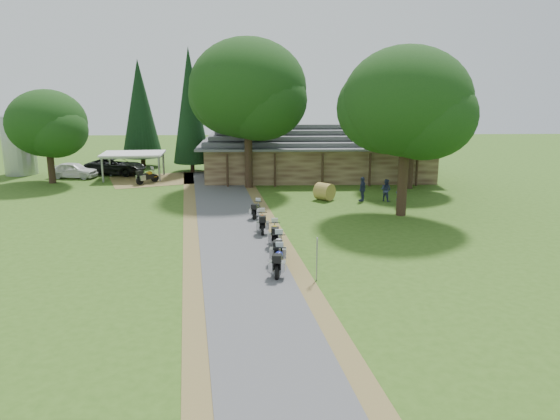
{
  "coord_description": "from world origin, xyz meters",
  "views": [
    {
      "loc": [
        1.15,
        -25.68,
        9.27
      ],
      "look_at": [
        2.01,
        4.95,
        1.6
      ],
      "focal_mm": 35.0,
      "sensor_mm": 36.0,
      "label": 1
    }
  ],
  "objects_px": {
    "hay_bale": "(324,192)",
    "motorcycle_row_c": "(275,233)",
    "lodge": "(318,150)",
    "silo": "(19,143)",
    "car_white_sedan": "(73,168)",
    "car_dark_suv": "(116,162)",
    "motorcycle_row_e": "(257,209)",
    "motorcycle_row_a": "(278,260)",
    "motorcycle_carport_a": "(147,176)",
    "motorcycle_row_b": "(278,247)",
    "motorcycle_row_d": "(262,221)",
    "carport": "(134,166)"
  },
  "relations": [
    {
      "from": "hay_bale",
      "to": "lodge",
      "type": "bearing_deg",
      "value": 87.76
    },
    {
      "from": "carport",
      "to": "motorcycle_row_a",
      "type": "relative_size",
      "value": 2.73
    },
    {
      "from": "motorcycle_row_b",
      "to": "car_dark_suv",
      "type": "bearing_deg",
      "value": 34.15
    },
    {
      "from": "silo",
      "to": "car_white_sedan",
      "type": "height_order",
      "value": "silo"
    },
    {
      "from": "motorcycle_carport_a",
      "to": "carport",
      "type": "bearing_deg",
      "value": 76.08
    },
    {
      "from": "hay_bale",
      "to": "motorcycle_row_e",
      "type": "bearing_deg",
      "value": -135.37
    },
    {
      "from": "motorcycle_row_a",
      "to": "motorcycle_row_b",
      "type": "height_order",
      "value": "motorcycle_row_b"
    },
    {
      "from": "car_dark_suv",
      "to": "car_white_sedan",
      "type": "bearing_deg",
      "value": 131.63
    },
    {
      "from": "motorcycle_row_c",
      "to": "motorcycle_carport_a",
      "type": "distance_m",
      "value": 20.74
    },
    {
      "from": "silo",
      "to": "motorcycle_row_b",
      "type": "distance_m",
      "value": 34.86
    },
    {
      "from": "motorcycle_row_a",
      "to": "hay_bale",
      "type": "relative_size",
      "value": 1.55
    },
    {
      "from": "motorcycle_row_e",
      "to": "hay_bale",
      "type": "distance_m",
      "value": 7.09
    },
    {
      "from": "motorcycle_row_c",
      "to": "hay_bale",
      "type": "relative_size",
      "value": 1.52
    },
    {
      "from": "motorcycle_row_a",
      "to": "motorcycle_row_c",
      "type": "height_order",
      "value": "motorcycle_row_a"
    },
    {
      "from": "carport",
      "to": "motorcycle_row_a",
      "type": "bearing_deg",
      "value": -66.45
    },
    {
      "from": "motorcycle_row_e",
      "to": "hay_bale",
      "type": "xyz_separation_m",
      "value": [
        5.05,
        4.98,
        0.06
      ]
    },
    {
      "from": "motorcycle_row_b",
      "to": "motorcycle_carport_a",
      "type": "relative_size",
      "value": 1.06
    },
    {
      "from": "car_white_sedan",
      "to": "motorcycle_row_a",
      "type": "relative_size",
      "value": 2.74
    },
    {
      "from": "lodge",
      "to": "car_dark_suv",
      "type": "height_order",
      "value": "lodge"
    },
    {
      "from": "car_white_sedan",
      "to": "car_dark_suv",
      "type": "relative_size",
      "value": 0.89
    },
    {
      "from": "car_dark_suv",
      "to": "hay_bale",
      "type": "relative_size",
      "value": 4.74
    },
    {
      "from": "car_dark_suv",
      "to": "hay_bale",
      "type": "distance_m",
      "value": 21.79
    },
    {
      "from": "carport",
      "to": "motorcycle_row_a",
      "type": "height_order",
      "value": "carport"
    },
    {
      "from": "hay_bale",
      "to": "motorcycle_row_d",
      "type": "bearing_deg",
      "value": -118.89
    },
    {
      "from": "lodge",
      "to": "silo",
      "type": "bearing_deg",
      "value": 175.69
    },
    {
      "from": "car_white_sedan",
      "to": "car_dark_suv",
      "type": "distance_m",
      "value": 3.82
    },
    {
      "from": "motorcycle_row_b",
      "to": "motorcycle_row_c",
      "type": "distance_m",
      "value": 2.75
    },
    {
      "from": "motorcycle_row_c",
      "to": "motorcycle_row_e",
      "type": "bearing_deg",
      "value": 10.51
    },
    {
      "from": "motorcycle_row_a",
      "to": "motorcycle_row_b",
      "type": "xyz_separation_m",
      "value": [
        0.05,
        1.85,
        0.05
      ]
    },
    {
      "from": "lodge",
      "to": "motorcycle_row_c",
      "type": "bearing_deg",
      "value": -101.9
    },
    {
      "from": "motorcycle_row_d",
      "to": "hay_bale",
      "type": "bearing_deg",
      "value": -30.3
    },
    {
      "from": "car_white_sedan",
      "to": "motorcycle_row_c",
      "type": "xyz_separation_m",
      "value": [
        18.02,
        -20.54,
        -0.24
      ]
    },
    {
      "from": "hay_bale",
      "to": "motorcycle_row_a",
      "type": "bearing_deg",
      "value": -103.95
    },
    {
      "from": "lodge",
      "to": "motorcycle_row_b",
      "type": "xyz_separation_m",
      "value": [
        -4.19,
        -23.28,
        -1.72
      ]
    },
    {
      "from": "carport",
      "to": "hay_bale",
      "type": "distance_m",
      "value": 18.73
    },
    {
      "from": "motorcycle_row_a",
      "to": "motorcycle_row_d",
      "type": "bearing_deg",
      "value": 13.08
    },
    {
      "from": "silo",
      "to": "carport",
      "type": "bearing_deg",
      "value": -12.93
    },
    {
      "from": "car_dark_suv",
      "to": "motorcycle_row_c",
      "type": "bearing_deg",
      "value": -132.67
    },
    {
      "from": "motorcycle_row_e",
      "to": "lodge",
      "type": "bearing_deg",
      "value": -8.43
    },
    {
      "from": "carport",
      "to": "motorcycle_carport_a",
      "type": "distance_m",
      "value": 2.9
    },
    {
      "from": "car_dark_suv",
      "to": "motorcycle_row_d",
      "type": "height_order",
      "value": "car_dark_suv"
    },
    {
      "from": "motorcycle_row_b",
      "to": "motorcycle_row_c",
      "type": "height_order",
      "value": "motorcycle_row_b"
    },
    {
      "from": "car_white_sedan",
      "to": "motorcycle_row_d",
      "type": "distance_m",
      "value": 25.0
    },
    {
      "from": "hay_bale",
      "to": "motorcycle_row_b",
      "type": "bearing_deg",
      "value": -105.57
    },
    {
      "from": "hay_bale",
      "to": "motorcycle_row_c",
      "type": "bearing_deg",
      "value": -109.85
    },
    {
      "from": "car_white_sedan",
      "to": "motorcycle_row_a",
      "type": "distance_m",
      "value": 30.98
    },
    {
      "from": "silo",
      "to": "hay_bale",
      "type": "height_order",
      "value": "silo"
    },
    {
      "from": "car_white_sedan",
      "to": "motorcycle_carport_a",
      "type": "xyz_separation_m",
      "value": [
        7.27,
        -2.8,
        -0.22
      ]
    },
    {
      "from": "silo",
      "to": "car_dark_suv",
      "type": "xyz_separation_m",
      "value": [
        9.0,
        -0.34,
        -1.8
      ]
    },
    {
      "from": "motorcycle_row_b",
      "to": "motorcycle_row_e",
      "type": "relative_size",
      "value": 1.24
    }
  ]
}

